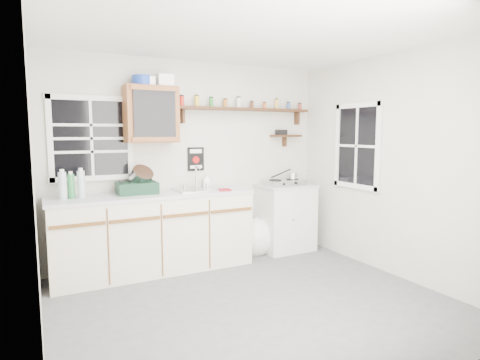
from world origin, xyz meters
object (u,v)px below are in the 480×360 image
right_cabinet (285,217)px  spice_shelf (244,109)px  upper_cabinet (151,114)px  dish_rack (138,184)px  main_cabinet (155,232)px  hotplate (284,182)px

right_cabinet → spice_shelf: (-0.55, 0.19, 1.47)m
upper_cabinet → dish_rack: upper_cabinet is taller
dish_rack → right_cabinet: bearing=0.1°
upper_cabinet → spice_shelf: size_ratio=0.34×
right_cabinet → spice_shelf: 1.58m
right_cabinet → spice_shelf: spice_shelf is taller
main_cabinet → upper_cabinet: 1.37m
right_cabinet → dish_rack: bearing=178.7°
main_cabinet → dish_rack: bearing=155.0°
hotplate → right_cabinet: bearing=23.9°
main_cabinet → right_cabinet: main_cabinet is taller
spice_shelf → right_cabinet: bearing=-18.9°
spice_shelf → hotplate: 1.12m
right_cabinet → hotplate: size_ratio=1.61×
upper_cabinet → main_cabinet: bearing=-103.7°
right_cabinet → upper_cabinet: 2.26m
main_cabinet → right_cabinet: (1.83, 0.03, -0.01)m
dish_rack → spice_shelf: bearing=7.0°
dish_rack → hotplate: bearing=-0.5°
upper_cabinet → spice_shelf: 1.26m
right_cabinet → upper_cabinet: (-1.80, 0.12, 1.37)m
upper_cabinet → spice_shelf: bearing=3.2°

